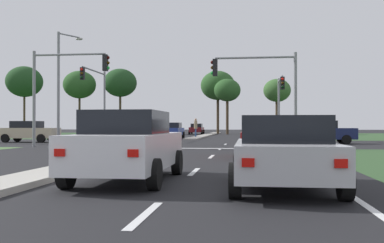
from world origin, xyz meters
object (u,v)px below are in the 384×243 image
(street_lamp_second, at_px, (61,80))
(traffic_signal_near_left, at_px, (61,81))
(car_navy_third, at_px, (323,132))
(treeline_fourth, at_px, (218,86))
(car_maroon_fourth, at_px, (197,129))
(traffic_signal_far_left, at_px, (97,91))
(pedestrian_at_median, at_px, (196,125))
(traffic_signal_near_right, at_px, (263,82))
(car_blue_seventh, at_px, (172,130))
(treeline_second, at_px, (80,85))
(car_beige_second, at_px, (29,131))
(car_silver_sixth, at_px, (283,152))
(car_red_near, at_px, (263,137))
(treeline_near, at_px, (24,82))
(car_white_fifth, at_px, (128,145))
(treeline_fifth, at_px, (277,91))
(treeline_sixth, at_px, (227,91))
(treeline_third, at_px, (120,83))
(traffic_signal_far_right, at_px, (280,96))

(street_lamp_second, bearing_deg, traffic_signal_near_left, -66.39)
(car_navy_third, height_order, traffic_signal_near_left, traffic_signal_near_left)
(treeline_fourth, bearing_deg, car_maroon_fourth, -144.38)
(traffic_signal_far_left, height_order, pedestrian_at_median, traffic_signal_far_left)
(car_maroon_fourth, relative_size, traffic_signal_near_right, 0.81)
(car_blue_seventh, bearing_deg, treeline_second, -48.81)
(car_beige_second, height_order, car_navy_third, car_navy_third)
(car_silver_sixth, distance_m, pedestrian_at_median, 36.04)
(car_beige_second, height_order, pedestrian_at_median, pedestrian_at_median)
(car_beige_second, bearing_deg, car_red_near, 51.61)
(traffic_signal_far_left, xyz_separation_m, treeline_near, (-20.29, 26.51, 3.54))
(car_white_fifth, relative_size, treeline_second, 0.49)
(car_white_fifth, distance_m, treeline_near, 61.15)
(car_maroon_fourth, height_order, pedestrian_at_median, pedestrian_at_median)
(car_silver_sixth, bearing_deg, treeline_near, 122.03)
(treeline_near, xyz_separation_m, treeline_fourth, (28.57, 2.70, -0.65))
(car_silver_sixth, relative_size, treeline_second, 0.46)
(car_red_near, distance_m, street_lamp_second, 19.38)
(car_white_fifth, bearing_deg, traffic_signal_near_left, 118.34)
(car_red_near, height_order, traffic_signal_near_right, traffic_signal_near_right)
(treeline_near, bearing_deg, pedestrian_at_median, -33.20)
(car_beige_second, height_order, car_white_fifth, car_white_fifth)
(traffic_signal_far_left, bearing_deg, car_white_fifth, -69.49)
(car_blue_seventh, relative_size, treeline_near, 0.43)
(traffic_signal_near_right, bearing_deg, street_lamp_second, 157.02)
(traffic_signal_near_right, height_order, treeline_fourth, treeline_fourth)
(car_white_fifth, xyz_separation_m, treeline_fifth, (7.13, 57.45, 5.57))
(traffic_signal_near_right, bearing_deg, car_maroon_fourth, 101.85)
(car_beige_second, height_order, treeline_sixth, treeline_sixth)
(pedestrian_at_median, distance_m, treeline_second, 27.11)
(pedestrian_at_median, bearing_deg, treeline_sixth, 178.02)
(street_lamp_second, xyz_separation_m, treeline_second, (-10.81, 31.65, 2.62))
(pedestrian_at_median, relative_size, treeline_third, 0.19)
(car_navy_third, xyz_separation_m, car_maroon_fourth, (-12.42, 31.36, -0.04))
(traffic_signal_near_left, bearing_deg, treeline_third, 101.08)
(car_red_near, distance_m, treeline_second, 51.27)
(car_maroon_fourth, bearing_deg, car_navy_third, 111.60)
(traffic_signal_far_right, xyz_separation_m, pedestrian_at_median, (-7.80, 7.98, -2.35))
(treeline_second, distance_m, treeline_sixth, 21.59)
(car_beige_second, xyz_separation_m, street_lamp_second, (2.98, -0.97, 3.76))
(street_lamp_second, bearing_deg, treeline_sixth, 71.30)
(car_red_near, bearing_deg, car_silver_sixth, -89.55)
(treeline_third, bearing_deg, treeline_sixth, -0.60)
(car_silver_sixth, bearing_deg, treeline_fourth, 95.08)
(treeline_fourth, bearing_deg, car_blue_seventh, -97.93)
(traffic_signal_far_right, relative_size, street_lamp_second, 0.65)
(car_blue_seventh, relative_size, treeline_third, 0.45)
(car_maroon_fourth, xyz_separation_m, treeline_near, (-25.68, -0.63, 6.96))
(treeline_fifth, distance_m, treeline_sixth, 8.47)
(street_lamp_second, relative_size, pedestrian_at_median, 4.38)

